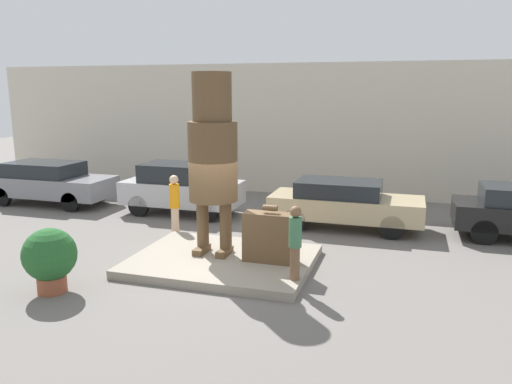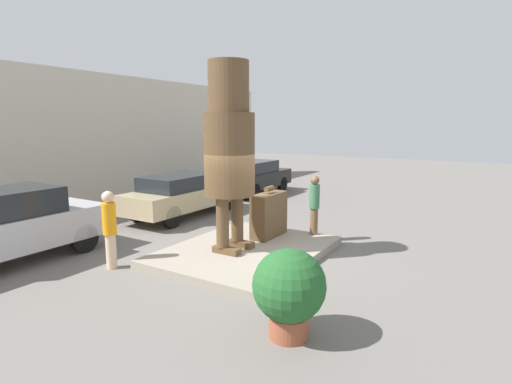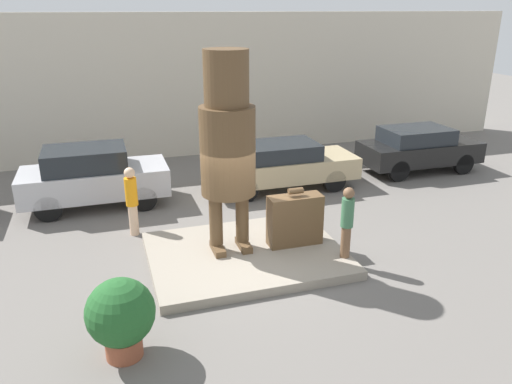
{
  "view_description": "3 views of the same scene",
  "coord_description": "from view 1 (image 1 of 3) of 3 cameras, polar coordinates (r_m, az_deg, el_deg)",
  "views": [
    {
      "loc": [
        4.15,
        -10.74,
        4.18
      ],
      "look_at": [
        0.82,
        0.09,
        1.84
      ],
      "focal_mm": 35.0,
      "sensor_mm": 36.0,
      "label": 1
    },
    {
      "loc": [
        -7.85,
        -5.09,
        3.19
      ],
      "look_at": [
        0.16,
        -0.18,
        1.57
      ],
      "focal_mm": 28.0,
      "sensor_mm": 36.0,
      "label": 2
    },
    {
      "loc": [
        -2.82,
        -9.63,
        5.34
      ],
      "look_at": [
        0.27,
        0.12,
        1.54
      ],
      "focal_mm": 35.0,
      "sensor_mm": 36.0,
      "label": 3
    }
  ],
  "objects": [
    {
      "name": "building_backdrop",
      "position": [
        20.21,
        5.23,
        7.12
      ],
      "size": [
        28.0,
        0.6,
        5.19
      ],
      "color": "beige",
      "rests_on": "ground_plane"
    },
    {
      "name": "ground_plane",
      "position": [
        12.25,
        -3.82,
        -8.3
      ],
      "size": [
        60.0,
        60.0,
        0.0
      ],
      "primitive_type": "plane",
      "color": "slate"
    },
    {
      "name": "giant_suitcase",
      "position": [
        11.68,
        1.61,
        -5.18
      ],
      "size": [
        1.24,
        0.46,
        1.36
      ],
      "color": "brown",
      "rests_on": "pedestal"
    },
    {
      "name": "parked_car_tan",
      "position": [
        15.38,
        10.03,
        -1.21
      ],
      "size": [
        4.56,
        1.71,
        1.47
      ],
      "color": "tan",
      "rests_on": "ground_plane"
    },
    {
      "name": "parked_car_grey",
      "position": [
        19.91,
        -22.58,
        1.1
      ],
      "size": [
        4.73,
        1.83,
        1.56
      ],
      "color": "gray",
      "rests_on": "ground_plane"
    },
    {
      "name": "planter_pot",
      "position": [
        11.26,
        -22.5,
        -6.88
      ],
      "size": [
        1.11,
        1.11,
        1.38
      ],
      "color": "brown",
      "rests_on": "ground_plane"
    },
    {
      "name": "pedestal",
      "position": [
        12.22,
        -3.83,
        -7.85
      ],
      "size": [
        4.28,
        3.33,
        0.2
      ],
      "color": "gray",
      "rests_on": "ground_plane"
    },
    {
      "name": "tourist",
      "position": [
        10.53,
        4.5,
        -5.46
      ],
      "size": [
        0.27,
        0.27,
        1.61
      ],
      "color": "brown",
      "rests_on": "pedestal"
    },
    {
      "name": "worker_hivis",
      "position": [
        14.72,
        -9.28,
        -1.13
      ],
      "size": [
        0.3,
        0.3,
        1.75
      ],
      "color": "beige",
      "rests_on": "ground_plane"
    },
    {
      "name": "statue_figure",
      "position": [
        11.95,
        -4.96,
        4.81
      ],
      "size": [
        1.18,
        1.18,
        4.37
      ],
      "color": "brown",
      "rests_on": "pedestal"
    },
    {
      "name": "parked_car_silver",
      "position": [
        17.12,
        -8.6,
        0.51
      ],
      "size": [
        4.0,
        1.72,
        1.72
      ],
      "color": "#B7B7BC",
      "rests_on": "ground_plane"
    }
  ]
}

